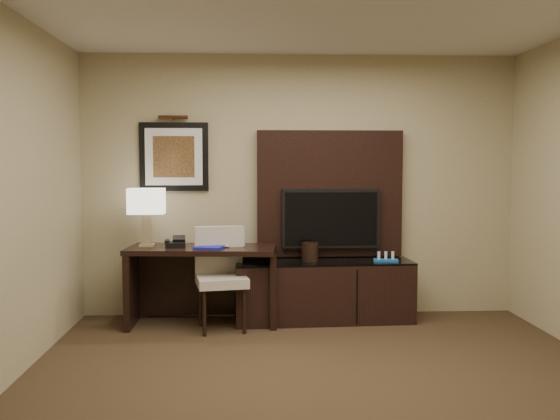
{
  "coord_description": "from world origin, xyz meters",
  "views": [
    {
      "loc": [
        -0.55,
        -3.98,
        1.59
      ],
      "look_at": [
        -0.25,
        1.8,
        1.15
      ],
      "focal_mm": 40.0,
      "sensor_mm": 36.0,
      "label": 1
    }
  ],
  "objects": [
    {
      "name": "book",
      "position": [
        -0.91,
        2.06,
        0.87
      ],
      "size": [
        0.15,
        0.09,
        0.21
      ],
      "primitive_type": "imported",
      "rotation": [
        0.0,
        0.0,
        0.46
      ],
      "color": "#BBA693",
      "rests_on": "desk"
    },
    {
      "name": "water_bottle",
      "position": [
        -0.61,
        2.16,
        0.86
      ],
      "size": [
        0.07,
        0.07,
        0.19
      ],
      "primitive_type": "cylinder",
      "rotation": [
        0.0,
        0.0,
        -0.16
      ],
      "color": "silver",
      "rests_on": "desk"
    },
    {
      "name": "desk_phone",
      "position": [
        -1.25,
        2.09,
        0.82
      ],
      "size": [
        0.21,
        0.19,
        0.1
      ],
      "primitive_type": null,
      "rotation": [
        0.0,
        0.0,
        0.1
      ],
      "color": "black",
      "rests_on": "desk"
    },
    {
      "name": "tv",
      "position": [
        0.3,
        2.34,
        1.02
      ],
      "size": [
        1.0,
        0.08,
        0.6
      ],
      "primitive_type": "cube",
      "color": "black",
      "rests_on": "tv_wall_panel"
    },
    {
      "name": "desk",
      "position": [
        -1.0,
        2.1,
        0.38
      ],
      "size": [
        1.48,
        0.73,
        0.77
      ],
      "primitive_type": "cube",
      "rotation": [
        0.0,
        0.0,
        -0.08
      ],
      "color": "black",
      "rests_on": "floor"
    },
    {
      "name": "wall_front",
      "position": [
        0.0,
        -2.5,
        1.35
      ],
      "size": [
        4.5,
        0.01,
        2.7
      ],
      "primitive_type": "cube",
      "color": "tan",
      "rests_on": "floor"
    },
    {
      "name": "wall_back",
      "position": [
        0.0,
        2.5,
        1.35
      ],
      "size": [
        4.5,
        0.01,
        2.7
      ],
      "primitive_type": "cube",
      "color": "tan",
      "rests_on": "floor"
    },
    {
      "name": "ice_bucket",
      "position": [
        0.07,
        2.16,
        0.7
      ],
      "size": [
        0.17,
        0.17,
        0.19
      ],
      "primitive_type": "cylinder",
      "rotation": [
        0.0,
        0.0,
        -0.0
      ],
      "color": "black",
      "rests_on": "credenza"
    },
    {
      "name": "table_lamp",
      "position": [
        -1.54,
        2.17,
        1.03
      ],
      "size": [
        0.33,
        0.19,
        0.53
      ],
      "primitive_type": null,
      "rotation": [
        0.0,
        0.0,
        -0.01
      ],
      "color": "#9C8661",
      "rests_on": "desk"
    },
    {
      "name": "picture_light",
      "position": [
        -1.3,
        2.44,
        2.05
      ],
      "size": [
        0.04,
        0.04,
        0.3
      ],
      "primitive_type": "cylinder",
      "color": "#402414",
      "rests_on": "wall_back"
    },
    {
      "name": "minibar_tray",
      "position": [
        0.82,
        2.11,
        0.65
      ],
      "size": [
        0.26,
        0.18,
        0.09
      ],
      "primitive_type": null,
      "rotation": [
        0.0,
        0.0,
        -0.16
      ],
      "color": "#18579F",
      "rests_on": "credenza"
    },
    {
      "name": "tv_wall_panel",
      "position": [
        0.3,
        2.44,
        1.27
      ],
      "size": [
        1.5,
        0.12,
        1.3
      ],
      "primitive_type": "cube",
      "color": "black",
      "rests_on": "wall_back"
    },
    {
      "name": "desk_chair",
      "position": [
        -0.8,
        1.88,
        0.48
      ],
      "size": [
        0.55,
        0.61,
        0.97
      ],
      "primitive_type": null,
      "rotation": [
        0.0,
        0.0,
        0.17
      ],
      "color": "beige",
      "rests_on": "floor"
    },
    {
      "name": "credenza",
      "position": [
        0.21,
        2.16,
        0.3
      ],
      "size": [
        1.79,
        0.57,
        0.61
      ],
      "primitive_type": "cube",
      "rotation": [
        0.0,
        0.0,
        0.05
      ],
      "color": "black",
      "rests_on": "floor"
    },
    {
      "name": "floor",
      "position": [
        0.0,
        0.0,
        -0.01
      ],
      "size": [
        4.5,
        5.0,
        0.01
      ],
      "primitive_type": "cube",
      "color": "#352618",
      "rests_on": "ground"
    },
    {
      "name": "blue_folder",
      "position": [
        -0.9,
        2.04,
        0.78
      ],
      "size": [
        0.35,
        0.41,
        0.02
      ],
      "primitive_type": "cube",
      "rotation": [
        0.0,
        0.0,
        -0.29
      ],
      "color": "#171C9B",
      "rests_on": "desk"
    },
    {
      "name": "artwork",
      "position": [
        -1.3,
        2.48,
        1.65
      ],
      "size": [
        0.7,
        0.04,
        0.7
      ],
      "primitive_type": "cube",
      "color": "black",
      "rests_on": "wall_back"
    }
  ]
}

